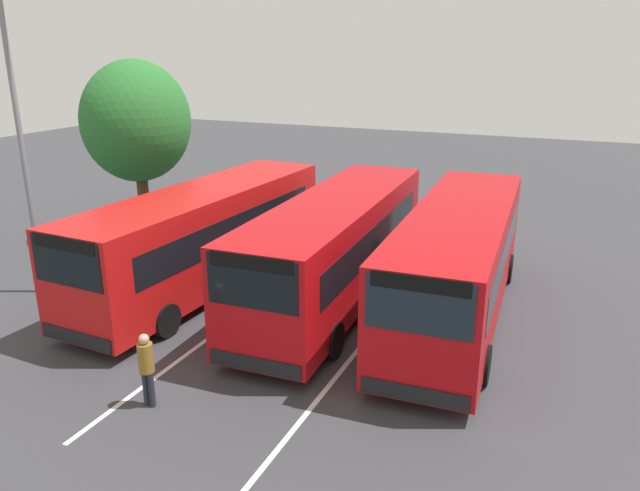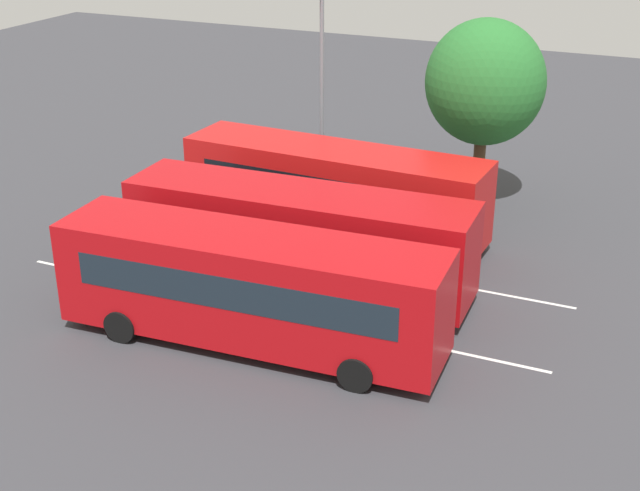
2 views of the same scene
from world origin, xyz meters
TOP-DOWN VIEW (x-y plane):
  - ground_plane at (0.00, 0.00)m, footprint 76.32×76.32m
  - bus_far_left at (0.33, -3.94)m, footprint 10.48×2.91m
  - bus_center_left at (-0.29, 0.17)m, footprint 10.47×2.89m
  - bus_center_right at (-0.54, 3.64)m, footprint 10.50×2.98m
  - pedestrian at (6.43, -1.26)m, footprint 0.35×0.35m
  - street_lamp at (2.62, -8.07)m, footprint 1.03×2.75m
  - depot_tree at (-3.29, -9.20)m, footprint 4.32×3.89m
  - lane_stripe_outer_left at (0.00, -1.88)m, footprint 16.35×0.14m
  - lane_stripe_inner_left at (0.00, 1.88)m, footprint 16.35×0.14m

SIDE VIEW (x-z plane):
  - ground_plane at x=0.00m, z-range 0.00..0.00m
  - lane_stripe_outer_left at x=0.00m, z-range 0.00..0.01m
  - lane_stripe_inner_left at x=0.00m, z-range 0.00..0.01m
  - pedestrian at x=6.43m, z-range 0.14..1.79m
  - bus_far_left at x=0.33m, z-range 0.15..3.24m
  - bus_center_left at x=-0.29m, z-range 0.15..3.24m
  - bus_center_right at x=-0.54m, z-range 0.15..3.24m
  - depot_tree at x=-3.29m, z-range 1.10..7.87m
  - street_lamp at x=2.62m, z-range 0.65..9.54m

